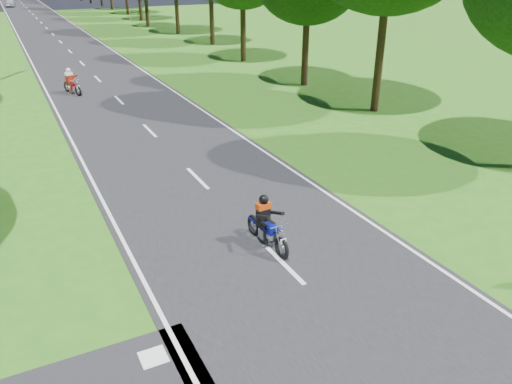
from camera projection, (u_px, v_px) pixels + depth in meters
ground at (329, 310)px, 10.77m from camera, size 160.00×160.00×0.00m
main_road at (53, 34)px, 51.28m from camera, size 7.00×140.00×0.02m
road_markings at (54, 37)px, 49.70m from camera, size 7.40×140.00×0.01m
rider_near_blue at (267, 222)px, 12.88m from camera, size 0.67×1.71×1.40m
rider_far_red at (71, 81)px, 27.94m from camera, size 1.06×1.81×1.43m
distant_car at (10, 3)px, 81.87m from camera, size 1.83×3.72×1.22m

